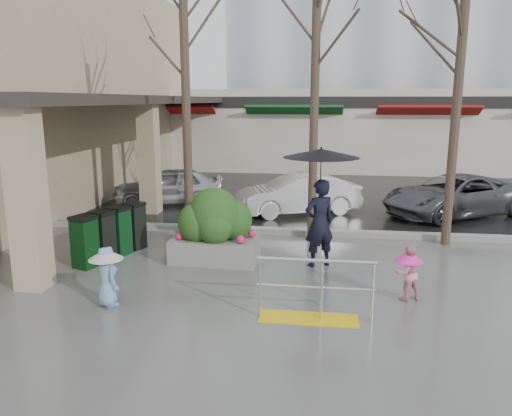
% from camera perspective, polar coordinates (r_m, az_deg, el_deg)
% --- Properties ---
extents(ground, '(120.00, 120.00, 0.00)m').
position_cam_1_polar(ground, '(9.58, -1.61, -9.12)').
color(ground, '#51514F').
rests_on(ground, ground).
extents(street_asphalt, '(120.00, 36.00, 0.01)m').
position_cam_1_polar(street_asphalt, '(31.03, 5.11, 5.74)').
color(street_asphalt, black).
rests_on(street_asphalt, ground).
extents(curb, '(120.00, 0.30, 0.15)m').
position_cam_1_polar(curb, '(13.33, 1.22, -2.61)').
color(curb, gray).
rests_on(curb, ground).
extents(near_building, '(6.00, 18.00, 8.00)m').
position_cam_1_polar(near_building, '(19.81, -24.72, 12.63)').
color(near_building, tan).
rests_on(near_building, ground).
extents(canopy_slab, '(2.80, 18.00, 0.25)m').
position_cam_1_polar(canopy_slab, '(17.94, -12.94, 12.37)').
color(canopy_slab, '#2D2823').
rests_on(canopy_slab, pillar_front).
extents(pillar_front, '(0.55, 0.55, 3.50)m').
position_cam_1_polar(pillar_front, '(10.05, -24.70, 1.14)').
color(pillar_front, tan).
rests_on(pillar_front, ground).
extents(pillar_back, '(0.55, 0.55, 3.50)m').
position_cam_1_polar(pillar_back, '(15.85, -12.10, 5.66)').
color(pillar_back, tan).
rests_on(pillar_back, ground).
extents(storefront_row, '(34.00, 6.74, 4.00)m').
position_cam_1_polar(storefront_row, '(26.81, 9.09, 8.93)').
color(storefront_row, beige).
rests_on(storefront_row, ground).
extents(handrail, '(1.90, 0.50, 1.03)m').
position_cam_1_polar(handrail, '(8.21, 6.51, -10.12)').
color(handrail, yellow).
rests_on(handrail, ground).
extents(tree_west, '(3.20, 3.20, 6.80)m').
position_cam_1_polar(tree_west, '(12.98, -8.22, 19.18)').
color(tree_west, '#382B21').
rests_on(tree_west, ground).
extents(tree_midwest, '(3.20, 3.20, 7.00)m').
position_cam_1_polar(tree_midwest, '(12.53, 6.92, 20.16)').
color(tree_midwest, '#382B21').
rests_on(tree_midwest, ground).
extents(tree_mideast, '(3.20, 3.20, 6.50)m').
position_cam_1_polar(tree_mideast, '(12.84, 22.50, 17.48)').
color(tree_mideast, '#382B21').
rests_on(tree_mideast, ground).
extents(woman, '(1.61, 1.61, 2.56)m').
position_cam_1_polar(woman, '(10.49, 7.34, 1.75)').
color(woman, black).
rests_on(woman, ground).
extents(child_pink, '(0.58, 0.52, 0.99)m').
position_cam_1_polar(child_pink, '(9.28, 16.96, -6.71)').
color(child_pink, pink).
rests_on(child_pink, ground).
extents(child_blue, '(0.61, 0.60, 1.06)m').
position_cam_1_polar(child_blue, '(8.97, -16.69, -6.87)').
color(child_blue, '#6F9EC5').
rests_on(child_blue, ground).
extents(planter, '(1.92, 1.12, 1.65)m').
position_cam_1_polar(planter, '(10.90, -4.70, -2.15)').
color(planter, slate).
rests_on(planter, ground).
extents(news_boxes, '(1.08, 2.04, 1.12)m').
position_cam_1_polar(news_boxes, '(11.68, -16.26, -2.78)').
color(news_boxes, '#0C3512').
rests_on(news_boxes, ground).
extents(car_a, '(3.98, 2.56, 1.26)m').
position_cam_1_polar(car_a, '(17.25, -9.97, 2.51)').
color(car_a, '#B9B8BE').
rests_on(car_a, ground).
extents(car_b, '(4.04, 2.73, 1.26)m').
position_cam_1_polar(car_b, '(15.55, 4.79, 1.59)').
color(car_b, silver).
rests_on(car_b, ground).
extents(car_c, '(4.97, 4.10, 1.26)m').
position_cam_1_polar(car_c, '(16.42, 21.68, 1.33)').
color(car_c, '#505257').
rests_on(car_c, ground).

